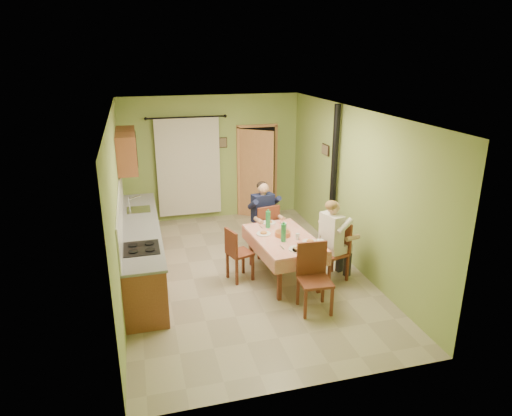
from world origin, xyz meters
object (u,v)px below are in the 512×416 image
object	(u,v)px
dining_table	(283,258)
chair_near	(314,292)
chair_far	(264,239)
stove_flue	(332,199)
man_far	(264,210)
man_right	(333,231)
chair_right	(332,263)
chair_left	(239,264)

from	to	relation	value
dining_table	chair_near	distance (m)	1.10
chair_far	stove_flue	bearing A→B (deg)	-15.21
man_far	man_right	world-z (taller)	same
man_far	chair_right	bearing A→B (deg)	-68.70
man_far	man_right	size ratio (longest dim) A/B	1.00
chair_near	chair_left	world-z (taller)	chair_near
man_far	man_right	bearing A→B (deg)	-69.25
chair_far	man_right	xyz separation A→B (m)	(0.82, -1.29, 0.59)
chair_left	dining_table	bearing A→B (deg)	60.38
man_far	man_right	distance (m)	1.54
man_right	stove_flue	bearing A→B (deg)	-39.25
dining_table	chair_right	xyz separation A→B (m)	(0.79, -0.24, -0.09)
chair_near	man_right	xyz separation A→B (m)	(0.64, 0.84, 0.59)
chair_far	chair_left	world-z (taller)	chair_far
chair_left	chair_far	bearing A→B (deg)	124.57
man_right	stove_flue	world-z (taller)	stove_flue
dining_table	chair_left	distance (m)	0.75
chair_left	man_right	size ratio (longest dim) A/B	0.67
dining_table	stove_flue	size ratio (longest dim) A/B	0.59
chair_far	man_far	xyz separation A→B (m)	(-0.00, 0.01, 0.59)
chair_far	chair_near	distance (m)	2.14
chair_near	stove_flue	distance (m)	2.46
chair_near	stove_flue	size ratio (longest dim) A/B	0.37
dining_table	chair_right	size ratio (longest dim) A/B	1.63
chair_right	man_far	world-z (taller)	man_far
chair_far	man_far	size ratio (longest dim) A/B	0.73
man_right	stove_flue	xyz separation A→B (m)	(0.52, 1.20, 0.15)
man_right	man_far	bearing A→B (deg)	16.32
dining_table	chair_right	world-z (taller)	chair_right
chair_near	man_far	size ratio (longest dim) A/B	0.74
chair_far	stove_flue	world-z (taller)	stove_flue
chair_far	man_far	distance (m)	0.59
man_far	man_right	xyz separation A→B (m)	(0.82, -1.31, 0.00)
chair_near	man_far	distance (m)	2.23
chair_far	stove_flue	size ratio (longest dim) A/B	0.36
man_far	stove_flue	xyz separation A→B (m)	(1.34, -0.10, 0.15)
chair_near	chair_left	xyz separation A→B (m)	(-0.86, 1.24, -0.00)
chair_right	man_right	world-z (taller)	man_right
chair_near	stove_flue	bearing A→B (deg)	-115.38
chair_right	stove_flue	world-z (taller)	stove_flue
chair_near	chair_left	bearing A→B (deg)	-50.87
dining_table	man_far	xyz separation A→B (m)	(-0.05, 1.06, 0.50)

